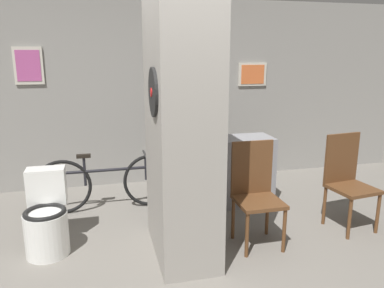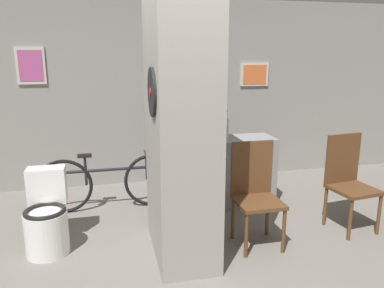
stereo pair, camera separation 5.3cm
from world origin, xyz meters
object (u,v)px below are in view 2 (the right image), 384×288
(chair_near_pillar, at_px, (255,190))
(bottle_tall, at_px, (226,127))
(toilet, at_px, (47,219))
(bicycle, at_px, (109,182))
(chair_by_doorway, at_px, (348,179))

(chair_near_pillar, xyz_separation_m, bottle_tall, (0.03, 1.04, 0.43))
(toilet, xyz_separation_m, bottle_tall, (2.03, 0.75, 0.66))
(chair_near_pillar, relative_size, bicycle, 0.60)
(toilet, relative_size, chair_near_pillar, 0.76)
(toilet, distance_m, bicycle, 1.05)
(chair_near_pillar, height_order, bottle_tall, bottle_tall)
(toilet, relative_size, bicycle, 0.46)
(chair_by_doorway, bearing_deg, bottle_tall, 131.48)
(chair_by_doorway, relative_size, bicycle, 0.60)
(chair_near_pillar, distance_m, bicycle, 1.83)
(toilet, height_order, chair_near_pillar, chair_near_pillar)
(bicycle, relative_size, bottle_tall, 4.97)
(toilet, distance_m, bottle_tall, 2.26)
(toilet, xyz_separation_m, chair_by_doorway, (3.10, -0.20, 0.23))
(toilet, height_order, bottle_tall, bottle_tall)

